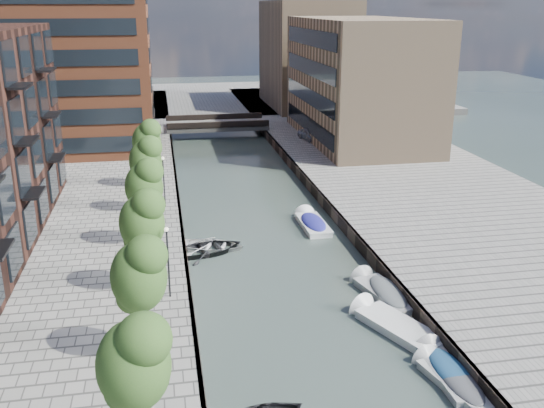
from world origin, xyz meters
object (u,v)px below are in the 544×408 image
object	(u,v)px
tree_2	(139,272)
tree_4	(144,184)
motorboat_1	(452,380)
tree_3	(142,219)
motorboat_3	(312,223)
motorboat_2	(390,325)
bridge	(217,125)
motorboat_0	(447,370)
sloop_4	(208,253)
car	(310,134)
tree_1	(133,360)
motorboat_4	(383,292)
sloop_3	(212,249)
tree_6	(146,139)
tree_5	(145,158)

from	to	relation	value
tree_2	tree_4	size ratio (longest dim) A/B	1.00
tree_4	motorboat_1	xyz separation A→B (m)	(13.80, -17.11, -5.12)
tree_3	tree_4	xyz separation A→B (m)	(0.00, 7.00, 0.00)
motorboat_3	motorboat_2	bearing A→B (deg)	-88.77
bridge	motorboat_0	bearing A→B (deg)	-84.52
tree_3	motorboat_2	size ratio (longest dim) A/B	1.01
tree_2	sloop_4	distance (m)	15.75
motorboat_2	car	bearing A→B (deg)	82.00
tree_1	tree_4	world-z (taller)	same
sloop_4	motorboat_4	world-z (taller)	motorboat_4
motorboat_0	motorboat_1	size ratio (longest dim) A/B	0.98
motorboat_1	car	xyz separation A→B (m)	(4.95, 47.43, 1.51)
motorboat_1	motorboat_0	bearing A→B (deg)	82.32
motorboat_3	motorboat_4	size ratio (longest dim) A/B	0.95
sloop_3	car	distance (m)	32.80
motorboat_2	tree_3	bearing A→B (deg)	159.89
tree_6	motorboat_3	world-z (taller)	tree_6
bridge	tree_5	distance (m)	34.30
tree_6	sloop_3	distance (m)	14.82
tree_1	sloop_3	distance (m)	22.94
motorboat_2	motorboat_4	xyz separation A→B (m)	(0.93, 3.60, 0.10)
tree_1	motorboat_2	distance (m)	16.69
sloop_3	motorboat_4	xyz separation A→B (m)	(9.37, -8.98, 0.21)
tree_3	car	distance (m)	41.93
motorboat_0	tree_3	bearing A→B (deg)	146.11
sloop_3	car	xyz separation A→B (m)	(14.35, 29.44, 1.69)
motorboat_2	car	world-z (taller)	car
tree_1	tree_5	xyz separation A→B (m)	(0.00, 28.00, 0.00)
tree_1	car	bearing A→B (deg)	69.93
tree_6	tree_3	bearing A→B (deg)	-90.00
bridge	sloop_4	world-z (taller)	bridge
tree_1	motorboat_4	world-z (taller)	tree_1
bridge	sloop_3	distance (m)	39.36
tree_3	sloop_4	world-z (taller)	tree_3
sloop_4	motorboat_2	distance (m)	14.84
sloop_3	motorboat_4	size ratio (longest dim) A/B	0.83
tree_6	motorboat_4	distance (m)	26.54
motorboat_4	tree_1	bearing A→B (deg)	-136.89
tree_5	motorboat_2	size ratio (longest dim) A/B	1.01
tree_1	bridge	bearing A→B (deg)	82.07
tree_1	motorboat_2	size ratio (longest dim) A/B	1.01
tree_1	sloop_3	xyz separation A→B (m)	(4.40, 21.88, -5.31)
tree_4	motorboat_2	size ratio (longest dim) A/B	1.01
tree_2	tree_5	size ratio (longest dim) A/B	1.00
bridge	motorboat_2	xyz separation A→B (m)	(4.35, -51.70, -1.28)
motorboat_2	bridge	bearing A→B (deg)	94.80
sloop_3	tree_3	bearing A→B (deg)	170.88
tree_5	motorboat_0	size ratio (longest dim) A/B	1.25
tree_2	tree_3	world-z (taller)	same
tree_2	sloop_4	xyz separation A→B (m)	(4.07, 14.26, -5.31)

